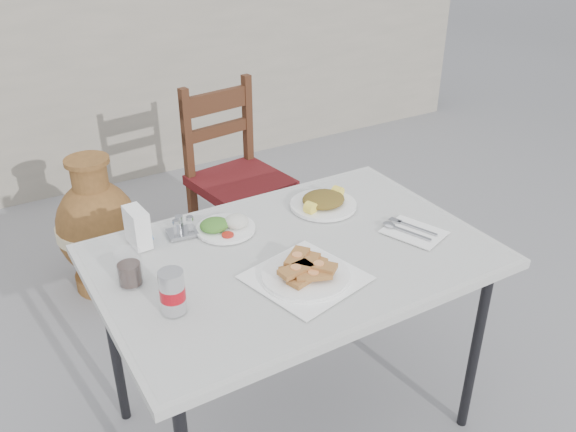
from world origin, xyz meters
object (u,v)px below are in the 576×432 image
pide_plate (306,270)px  salad_chopped_plate (323,202)px  condiment_caddy (182,228)px  cola_glass (129,269)px  terracotta_urn (98,229)px  chair (236,177)px  soda_can (172,292)px  napkin_holder (137,227)px  salad_rice_plate (225,225)px  cafe_table (294,265)px

pide_plate → salad_chopped_plate: (0.29, 0.35, -0.01)m
pide_plate → condiment_caddy: condiment_caddy is taller
cola_glass → condiment_caddy: bearing=38.1°
condiment_caddy → pide_plate: bearing=-62.7°
salad_chopped_plate → terracotta_urn: salad_chopped_plate is taller
condiment_caddy → chair: 1.04m
soda_can → condiment_caddy: size_ratio=1.22×
pide_plate → cola_glass: bearing=152.2°
napkin_holder → terracotta_urn: size_ratio=0.18×
salad_rice_plate → chair: size_ratio=0.21×
condiment_caddy → cafe_table: bearing=-46.5°
soda_can → napkin_holder: bearing=85.3°
salad_chopped_plate → cola_glass: cola_glass is taller
cafe_table → pide_plate: (-0.05, -0.14, 0.08)m
cola_glass → condiment_caddy: (0.23, 0.18, -0.02)m
soda_can → salad_chopped_plate: bearing=23.6°
cafe_table → chair: chair is taller
salad_rice_plate → cola_glass: cola_glass is taller
pide_plate → salad_rice_plate: (-0.08, 0.37, -0.01)m
cafe_table → napkin_holder: 0.51m
napkin_holder → condiment_caddy: bearing=-9.1°
salad_chopped_plate → terracotta_urn: 1.26m
cafe_table → salad_chopped_plate: (0.25, 0.20, 0.07)m
soda_can → chair: size_ratio=0.13×
cafe_table → salad_rice_plate: bearing=119.2°
salad_rice_plate → cola_glass: (-0.37, -0.14, 0.03)m
napkin_holder → cola_glass: bearing=-118.8°
pide_plate → salad_chopped_plate: 0.45m
pide_plate → napkin_holder: napkin_holder is taller
soda_can → terracotta_urn: (0.09, 1.31, -0.49)m
salad_chopped_plate → cafe_table: bearing=-140.4°
cafe_table → pide_plate: pide_plate is taller
salad_rice_plate → napkin_holder: 0.28m
salad_chopped_plate → soda_can: size_ratio=1.91×
condiment_caddy → chair: chair is taller
salad_rice_plate → soda_can: 0.45m
terracotta_urn → salad_rice_plate: bearing=-77.7°
pide_plate → napkin_holder: 0.56m
condiment_caddy → terracotta_urn: condiment_caddy is taller
pide_plate → cola_glass: size_ratio=3.32×
salad_rice_plate → chair: (0.45, 0.86, -0.28)m
soda_can → pide_plate: bearing=-7.3°
soda_can → chair: (0.76, 1.18, -0.32)m
salad_chopped_plate → terracotta_urn: (-0.59, 1.02, -0.44)m
soda_can → cola_glass: bearing=107.8°
salad_rice_plate → condiment_caddy: condiment_caddy is taller
pide_plate → cola_glass: 0.51m
condiment_caddy → cola_glass: bearing=-141.9°
cola_glass → chair: size_ratio=0.11×
pide_plate → terracotta_urn: bearing=102.3°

